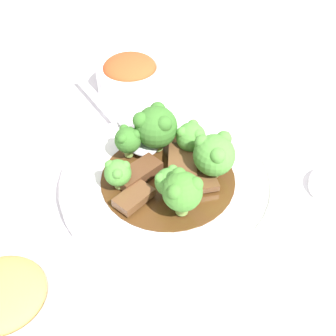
{
  "coord_description": "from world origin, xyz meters",
  "views": [
    {
      "loc": [
        0.11,
        0.4,
        0.44
      ],
      "look_at": [
        0.0,
        0.0,
        0.03
      ],
      "focal_mm": 50.0,
      "sensor_mm": 36.0,
      "label": 1
    }
  ],
  "objects_px": {
    "beef_strip_0": "(182,163)",
    "sauce_dish": "(335,186)",
    "serving_spoon": "(133,134)",
    "side_bowl_kimchi": "(128,76)",
    "broccoli_floret_6": "(169,181)",
    "side_bowl_appetizer": "(4,301)",
    "beef_strip_1": "(134,197)",
    "broccoli_floret_0": "(154,126)",
    "broccoli_floret_1": "(182,191)",
    "main_plate": "(168,181)",
    "beef_strip_3": "(138,173)",
    "broccoli_floret_4": "(128,140)",
    "broccoli_floret_5": "(214,154)",
    "beef_strip_2": "(190,185)",
    "broccoli_floret_3": "(191,137)"
  },
  "relations": [
    {
      "from": "broccoli_floret_6",
      "to": "sauce_dish",
      "type": "height_order",
      "value": "broccoli_floret_6"
    },
    {
      "from": "beef_strip_1",
      "to": "beef_strip_2",
      "type": "height_order",
      "value": "beef_strip_1"
    },
    {
      "from": "beef_strip_3",
      "to": "broccoli_floret_3",
      "type": "height_order",
      "value": "broccoli_floret_3"
    },
    {
      "from": "broccoli_floret_3",
      "to": "beef_strip_0",
      "type": "bearing_deg",
      "value": 53.62
    },
    {
      "from": "main_plate",
      "to": "serving_spoon",
      "type": "height_order",
      "value": "serving_spoon"
    },
    {
      "from": "serving_spoon",
      "to": "side_bowl_kimchi",
      "type": "distance_m",
      "value": 0.14
    },
    {
      "from": "broccoli_floret_6",
      "to": "sauce_dish",
      "type": "distance_m",
      "value": 0.22
    },
    {
      "from": "beef_strip_0",
      "to": "sauce_dish",
      "type": "relative_size",
      "value": 1.06
    },
    {
      "from": "broccoli_floret_5",
      "to": "sauce_dish",
      "type": "distance_m",
      "value": 0.16
    },
    {
      "from": "broccoli_floret_0",
      "to": "side_bowl_kimchi",
      "type": "distance_m",
      "value": 0.17
    },
    {
      "from": "beef_strip_0",
      "to": "sauce_dish",
      "type": "height_order",
      "value": "beef_strip_0"
    },
    {
      "from": "beef_strip_0",
      "to": "beef_strip_2",
      "type": "distance_m",
      "value": 0.04
    },
    {
      "from": "broccoli_floret_0",
      "to": "broccoli_floret_5",
      "type": "relative_size",
      "value": 1.09
    },
    {
      "from": "broccoli_floret_6",
      "to": "side_bowl_appetizer",
      "type": "height_order",
      "value": "broccoli_floret_6"
    },
    {
      "from": "beef_strip_0",
      "to": "beef_strip_1",
      "type": "height_order",
      "value": "beef_strip_0"
    },
    {
      "from": "beef_strip_0",
      "to": "broccoli_floret_6",
      "type": "height_order",
      "value": "broccoli_floret_6"
    },
    {
      "from": "broccoli_floret_3",
      "to": "side_bowl_appetizer",
      "type": "height_order",
      "value": "broccoli_floret_3"
    },
    {
      "from": "main_plate",
      "to": "broccoli_floret_4",
      "type": "height_order",
      "value": "broccoli_floret_4"
    },
    {
      "from": "beef_strip_1",
      "to": "serving_spoon",
      "type": "xyz_separation_m",
      "value": [
        -0.02,
        -0.11,
        0.0
      ]
    },
    {
      "from": "broccoli_floret_3",
      "to": "broccoli_floret_1",
      "type": "bearing_deg",
      "value": 66.92
    },
    {
      "from": "broccoli_floret_6",
      "to": "serving_spoon",
      "type": "distance_m",
      "value": 0.12
    },
    {
      "from": "broccoli_floret_0",
      "to": "broccoli_floret_1",
      "type": "bearing_deg",
      "value": 91.08
    },
    {
      "from": "side_bowl_kimchi",
      "to": "broccoli_floret_5",
      "type": "bearing_deg",
      "value": 104.3
    },
    {
      "from": "serving_spoon",
      "to": "broccoli_floret_0",
      "type": "bearing_deg",
      "value": 130.04
    },
    {
      "from": "broccoli_floret_6",
      "to": "beef_strip_3",
      "type": "bearing_deg",
      "value": -54.36
    },
    {
      "from": "beef_strip_2",
      "to": "main_plate",
      "type": "bearing_deg",
      "value": -48.99
    },
    {
      "from": "broccoli_floret_6",
      "to": "side_bowl_kimchi",
      "type": "xyz_separation_m",
      "value": [
        -0.0,
        -0.25,
        -0.01
      ]
    },
    {
      "from": "serving_spoon",
      "to": "side_bowl_appetizer",
      "type": "xyz_separation_m",
      "value": [
        0.18,
        0.21,
        -0.0
      ]
    },
    {
      "from": "beef_strip_3",
      "to": "side_bowl_appetizer",
      "type": "xyz_separation_m",
      "value": [
        0.17,
        0.14,
        -0.0
      ]
    },
    {
      "from": "broccoli_floret_6",
      "to": "sauce_dish",
      "type": "xyz_separation_m",
      "value": [
        -0.21,
        0.03,
        -0.04
      ]
    },
    {
      "from": "beef_strip_1",
      "to": "broccoli_floret_1",
      "type": "relative_size",
      "value": 0.96
    },
    {
      "from": "broccoli_floret_1",
      "to": "serving_spoon",
      "type": "height_order",
      "value": "broccoli_floret_1"
    },
    {
      "from": "broccoli_floret_4",
      "to": "broccoli_floret_5",
      "type": "distance_m",
      "value": 0.11
    },
    {
      "from": "broccoli_floret_0",
      "to": "beef_strip_0",
      "type": "bearing_deg",
      "value": 119.4
    },
    {
      "from": "beef_strip_2",
      "to": "sauce_dish",
      "type": "relative_size",
      "value": 1.02
    },
    {
      "from": "beef_strip_3",
      "to": "broccoli_floret_4",
      "type": "xyz_separation_m",
      "value": [
        0.0,
        -0.04,
        0.02
      ]
    },
    {
      "from": "beef_strip_0",
      "to": "serving_spoon",
      "type": "height_order",
      "value": "same"
    },
    {
      "from": "beef_strip_0",
      "to": "beef_strip_1",
      "type": "bearing_deg",
      "value": 29.1
    },
    {
      "from": "main_plate",
      "to": "broccoli_floret_1",
      "type": "distance_m",
      "value": 0.07
    },
    {
      "from": "side_bowl_kimchi",
      "to": "beef_strip_0",
      "type": "bearing_deg",
      "value": 97.14
    },
    {
      "from": "broccoli_floret_4",
      "to": "broccoli_floret_5",
      "type": "xyz_separation_m",
      "value": [
        -0.09,
        0.06,
        0.01
      ]
    },
    {
      "from": "main_plate",
      "to": "beef_strip_3",
      "type": "relative_size",
      "value": 4.14
    },
    {
      "from": "serving_spoon",
      "to": "sauce_dish",
      "type": "bearing_deg",
      "value": 147.52
    },
    {
      "from": "beef_strip_3",
      "to": "broccoli_floret_3",
      "type": "relative_size",
      "value": 1.53
    },
    {
      "from": "beef_strip_1",
      "to": "broccoli_floret_0",
      "type": "xyz_separation_m",
      "value": [
        -0.05,
        -0.08,
        0.03
      ]
    },
    {
      "from": "beef_strip_0",
      "to": "broccoli_floret_1",
      "type": "relative_size",
      "value": 1.23
    },
    {
      "from": "broccoli_floret_4",
      "to": "side_bowl_kimchi",
      "type": "distance_m",
      "value": 0.17
    },
    {
      "from": "beef_strip_0",
      "to": "broccoli_floret_5",
      "type": "distance_m",
      "value": 0.05
    },
    {
      "from": "broccoli_floret_3",
      "to": "side_bowl_appetizer",
      "type": "distance_m",
      "value": 0.3
    },
    {
      "from": "broccoli_floret_4",
      "to": "beef_strip_3",
      "type": "bearing_deg",
      "value": 93.77
    }
  ]
}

